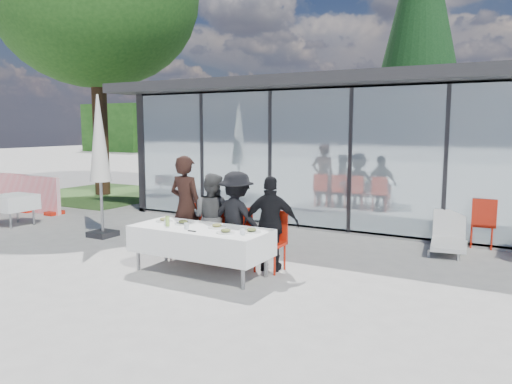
% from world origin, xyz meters
% --- Properties ---
extents(ground, '(90.00, 90.00, 0.00)m').
position_xyz_m(ground, '(0.00, 0.00, 0.00)').
color(ground, '#9F9C97').
rests_on(ground, ground).
extents(pavilion, '(14.80, 8.80, 3.44)m').
position_xyz_m(pavilion, '(2.00, 8.16, 2.15)').
color(pavilion, gray).
rests_on(pavilion, ground).
extents(treeline, '(62.50, 2.00, 4.40)m').
position_xyz_m(treeline, '(-2.00, 28.00, 2.20)').
color(treeline, '#173C13').
rests_on(treeline, ground).
extents(dining_table, '(2.26, 0.96, 0.75)m').
position_xyz_m(dining_table, '(-0.07, 0.04, 0.54)').
color(dining_table, white).
rests_on(dining_table, ground).
extents(diner_a, '(0.69, 0.69, 1.83)m').
position_xyz_m(diner_a, '(-0.89, 0.74, 0.92)').
color(diner_a, black).
rests_on(diner_a, ground).
extents(diner_chair_a, '(0.44, 0.44, 0.97)m').
position_xyz_m(diner_chair_a, '(-0.89, 0.79, 0.54)').
color(diner_chair_a, '#B91D0C').
rests_on(diner_chair_a, ground).
extents(diner_b, '(0.77, 0.77, 1.54)m').
position_xyz_m(diner_b, '(-0.33, 0.74, 0.77)').
color(diner_b, '#505050').
rests_on(diner_b, ground).
extents(diner_chair_b, '(0.44, 0.44, 0.97)m').
position_xyz_m(diner_chair_b, '(-0.33, 0.79, 0.54)').
color(diner_chair_b, '#B91D0C').
rests_on(diner_chair_b, ground).
extents(diner_c, '(1.11, 1.11, 1.60)m').
position_xyz_m(diner_c, '(0.17, 0.74, 0.80)').
color(diner_c, black).
rests_on(diner_c, ground).
extents(diner_chair_c, '(0.44, 0.44, 0.97)m').
position_xyz_m(diner_chair_c, '(0.17, 0.79, 0.54)').
color(diner_chair_c, '#B91D0C').
rests_on(diner_chair_c, ground).
extents(diner_d, '(1.14, 1.14, 1.55)m').
position_xyz_m(diner_d, '(0.83, 0.74, 0.78)').
color(diner_d, black).
rests_on(diner_d, ground).
extents(diner_chair_d, '(0.44, 0.44, 0.97)m').
position_xyz_m(diner_chair_d, '(0.83, 0.79, 0.54)').
color(diner_chair_d, '#B91D0C').
rests_on(diner_chair_d, ground).
extents(plate_a, '(0.29, 0.29, 0.07)m').
position_xyz_m(plate_a, '(-0.90, 0.15, 0.77)').
color(plate_a, white).
rests_on(plate_a, dining_table).
extents(plate_b, '(0.29, 0.29, 0.07)m').
position_xyz_m(plate_b, '(-0.48, 0.14, 0.77)').
color(plate_b, white).
rests_on(plate_b, dining_table).
extents(plate_c, '(0.29, 0.29, 0.07)m').
position_xyz_m(plate_c, '(0.17, 0.15, 0.77)').
color(plate_c, white).
rests_on(plate_c, dining_table).
extents(plate_d, '(0.29, 0.29, 0.07)m').
position_xyz_m(plate_d, '(0.82, 0.13, 0.77)').
color(plate_d, white).
rests_on(plate_d, dining_table).
extents(plate_extra, '(0.29, 0.29, 0.07)m').
position_xyz_m(plate_extra, '(0.51, -0.12, 0.77)').
color(plate_extra, white).
rests_on(plate_extra, dining_table).
extents(juice_bottle, '(0.06, 0.06, 0.17)m').
position_xyz_m(juice_bottle, '(-0.59, -0.14, 0.83)').
color(juice_bottle, '#92C250').
rests_on(juice_bottle, dining_table).
extents(drinking_glasses, '(1.49, 0.16, 0.10)m').
position_xyz_m(drinking_glasses, '(-0.01, -0.13, 0.80)').
color(drinking_glasses, silver).
rests_on(drinking_glasses, dining_table).
extents(folded_eyeglasses, '(0.14, 0.03, 0.01)m').
position_xyz_m(folded_eyeglasses, '(0.00, -0.28, 0.76)').
color(folded_eyeglasses, black).
rests_on(folded_eyeglasses, dining_table).
extents(spare_table_left, '(0.86, 0.86, 0.74)m').
position_xyz_m(spare_table_left, '(-6.19, 1.02, 0.55)').
color(spare_table_left, white).
rests_on(spare_table_left, ground).
extents(spare_chair_b, '(0.49, 0.49, 0.97)m').
position_xyz_m(spare_chair_b, '(3.70, 4.07, 0.54)').
color(spare_chair_b, '#B91D0C').
rests_on(spare_chair_b, ground).
extents(market_umbrella, '(0.50, 0.50, 3.00)m').
position_xyz_m(market_umbrella, '(-3.47, 1.20, 1.92)').
color(market_umbrella, black).
rests_on(market_umbrella, ground).
extents(lounger, '(0.78, 1.40, 0.72)m').
position_xyz_m(lounger, '(3.16, 3.56, 0.26)').
color(lounger, silver).
rests_on(lounger, ground).
extents(deciduous_tree, '(7.04, 6.40, 9.38)m').
position_xyz_m(deciduous_tree, '(-8.50, 6.00, 6.48)').
color(deciduous_tree, '#382316').
rests_on(deciduous_tree, ground).
extents(conifer_tree, '(4.00, 4.00, 10.50)m').
position_xyz_m(conifer_tree, '(0.50, 13.00, 5.99)').
color(conifer_tree, '#382316').
rests_on(conifer_tree, ground).
extents(grass_patch, '(5.00, 5.00, 0.02)m').
position_xyz_m(grass_patch, '(-8.50, 6.00, 0.01)').
color(grass_patch, '#385926').
rests_on(grass_patch, ground).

